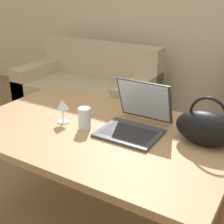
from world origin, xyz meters
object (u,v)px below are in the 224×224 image
at_px(drinking_glass, 84,118).
at_px(handbag, 206,128).
at_px(laptop, 136,117).
at_px(wine_glass, 62,106).
at_px(couch, 88,93).

xyz_separation_m(drinking_glass, handbag, (0.62, 0.16, 0.03)).
bearing_deg(drinking_glass, handbag, 14.54).
bearing_deg(laptop, handbag, 3.27).
bearing_deg(laptop, drinking_glass, -150.62).
bearing_deg(wine_glass, laptop, 19.25).
bearing_deg(laptop, wine_glass, -160.75).
xyz_separation_m(laptop, wine_glass, (-0.40, -0.14, 0.03)).
bearing_deg(handbag, wine_glass, -168.22).
height_order(laptop, handbag, laptop).
xyz_separation_m(couch, handbag, (1.64, -1.31, 0.52)).
bearing_deg(couch, wine_glass, -59.27).
bearing_deg(couch, drinking_glass, -55.11).
distance_m(laptop, wine_glass, 0.42).
distance_m(couch, drinking_glass, 1.86).
bearing_deg(couch, laptop, -46.34).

